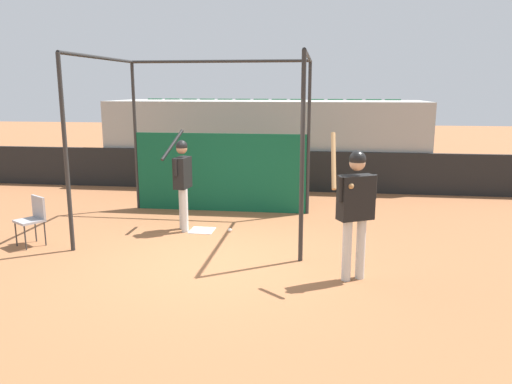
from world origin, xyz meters
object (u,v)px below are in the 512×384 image
object	(u,v)px
folding_chair	(34,216)
baseball	(230,230)
player_batter	(182,177)
player_waiting	(355,202)

from	to	relation	value
folding_chair	baseball	distance (m)	3.43
player_batter	folding_chair	distance (m)	2.63
player_batter	player_waiting	world-z (taller)	player_waiting
folding_chair	player_waiting	bearing A→B (deg)	-156.59
player_waiting	folding_chair	size ratio (longest dim) A/B	2.46
player_waiting	folding_chair	world-z (taller)	player_waiting
baseball	player_waiting	bearing A→B (deg)	-44.21
baseball	folding_chair	bearing A→B (deg)	-159.09
folding_chair	baseball	world-z (taller)	folding_chair
player_waiting	baseball	size ratio (longest dim) A/B	27.95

